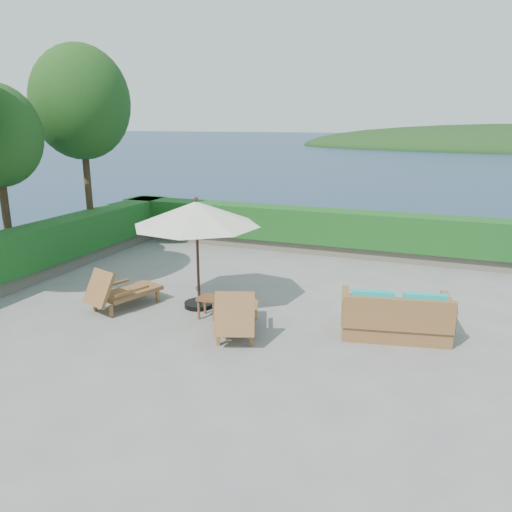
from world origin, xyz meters
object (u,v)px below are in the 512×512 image
at_px(lounge_right, 236,314).
at_px(side_table, 209,300).
at_px(lounge_left, 121,291).
at_px(wicker_loveseat, 395,318).
at_px(patio_umbrella, 196,215).

distance_m(lounge_right, side_table, 1.04).
relative_size(lounge_left, wicker_loveseat, 0.83).
bearing_deg(lounge_left, lounge_right, 10.86).
distance_m(lounge_right, wicker_loveseat, 2.96).
height_order(patio_umbrella, lounge_right, patio_umbrella).
distance_m(patio_umbrella, wicker_loveseat, 4.45).
height_order(lounge_left, side_table, lounge_left).
relative_size(side_table, wicker_loveseat, 0.21).
relative_size(patio_umbrella, lounge_right, 1.74).
bearing_deg(lounge_left, patio_umbrella, 42.41).
bearing_deg(patio_umbrella, lounge_left, -155.71).
xyz_separation_m(lounge_right, side_table, (-0.86, 0.58, -0.05)).
bearing_deg(wicker_loveseat, lounge_left, 174.89).
relative_size(patio_umbrella, side_table, 7.19).
bearing_deg(patio_umbrella, wicker_loveseat, -0.94).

